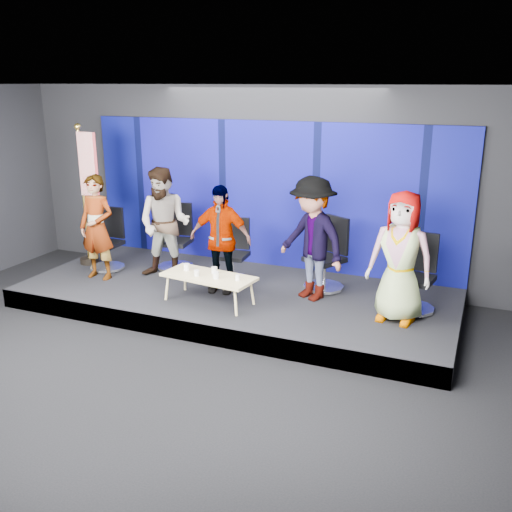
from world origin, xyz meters
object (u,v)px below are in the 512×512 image
at_px(panelist_b, 165,224).
at_px(mug_d, 216,275).
at_px(panelist_a, 97,227).
at_px(chair_a, 108,249).
at_px(chair_c, 234,261).
at_px(chair_b, 176,248).
at_px(mug_c, 214,270).
at_px(panelist_c, 220,239).
at_px(panelist_d, 312,239).
at_px(coffee_table, 209,277).
at_px(chair_d, 327,266).
at_px(mug_b, 197,273).
at_px(mug_e, 238,278).
at_px(chair_e, 415,286).
at_px(panelist_e, 401,257).
at_px(mug_a, 187,267).
at_px(flag_stand, 88,192).

bearing_deg(panelist_b, mug_d, -40.09).
bearing_deg(panelist_a, chair_a, 109.43).
height_order(chair_c, mug_d, chair_c).
height_order(chair_b, mug_c, chair_b).
relative_size(panelist_b, panelist_c, 1.10).
bearing_deg(mug_d, panelist_d, 36.01).
distance_m(panelist_b, chair_c, 1.32).
xyz_separation_m(chair_a, coffee_table, (2.43, -0.79, 0.04)).
relative_size(panelist_b, chair_d, 1.61).
xyz_separation_m(mug_b, mug_e, (0.65, 0.06, -0.00)).
relative_size(chair_e, coffee_table, 0.77).
distance_m(chair_a, panelist_a, 0.73).
relative_size(panelist_a, panelist_e, 0.96).
distance_m(chair_a, mug_c, 2.57).
height_order(mug_a, mug_d, mug_a).
distance_m(chair_a, mug_e, 3.05).
bearing_deg(chair_c, panelist_b, -171.60).
height_order(panelist_c, flag_stand, flag_stand).
bearing_deg(flag_stand, mug_d, -7.10).
distance_m(panelist_a, coffee_table, 2.33).
xyz_separation_m(panelist_b, panelist_e, (3.97, -0.35, -0.02)).
relative_size(coffee_table, mug_b, 15.85).
xyz_separation_m(chair_c, panelist_e, (2.83, -0.62, 0.58)).
relative_size(chair_c, mug_c, 10.35).
height_order(chair_a, flag_stand, flag_stand).
xyz_separation_m(chair_e, coffee_table, (-2.94, -0.90, 0.03)).
xyz_separation_m(chair_a, mug_a, (2.00, -0.71, 0.13)).
xyz_separation_m(chair_b, panelist_c, (1.25, -0.74, 0.48)).
bearing_deg(mug_b, mug_d, 1.32).
bearing_deg(mug_b, panelist_d, 30.09).
bearing_deg(panelist_d, mug_a, -130.92).
relative_size(mug_a, mug_e, 1.27).
distance_m(panelist_e, flag_stand, 5.63).
xyz_separation_m(chair_a, panelist_a, (0.17, -0.48, 0.53)).
height_order(panelist_b, chair_c, panelist_b).
distance_m(panelist_b, mug_e, 1.96).
bearing_deg(flag_stand, mug_a, -7.48).
xyz_separation_m(chair_d, flag_stand, (-4.33, -0.41, 0.96)).
relative_size(chair_a, panelist_c, 0.64).
bearing_deg(panelist_e, panelist_d, 174.20).
xyz_separation_m(panelist_d, coffee_table, (-1.38, -0.78, -0.55)).
height_order(panelist_a, mug_e, panelist_a).
distance_m(chair_d, mug_e, 1.65).
xyz_separation_m(chair_b, flag_stand, (-1.53, -0.41, 0.97)).
distance_m(chair_c, coffee_table, 1.05).
relative_size(chair_b, mug_e, 13.97).
relative_size(panelist_c, panelist_e, 0.93).
xyz_separation_m(panelist_c, flag_stand, (-2.78, 0.33, 0.49)).
height_order(panelist_a, chair_b, panelist_a).
xyz_separation_m(chair_b, chair_c, (1.24, -0.23, -0.03)).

